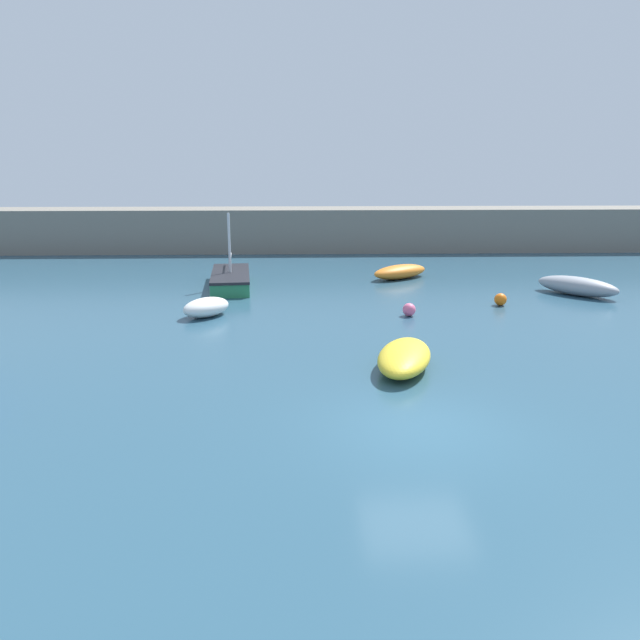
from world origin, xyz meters
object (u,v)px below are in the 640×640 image
object	(u,v)px
sailboat_twin_hulled	(231,279)
rowboat_white_midwater	(404,357)
mooring_buoy_orange	(500,299)
rowboat_blue_near	(577,286)
mooring_buoy_pink	(409,310)
open_tender_yellow	(400,272)
dinghy_near_pier	(206,307)

from	to	relation	value
sailboat_twin_hulled	rowboat_white_midwater	bearing A→B (deg)	22.30
rowboat_white_midwater	mooring_buoy_orange	bearing A→B (deg)	-17.17
rowboat_blue_near	mooring_buoy_pink	xyz separation A→B (m)	(-7.87, -3.44, -0.15)
open_tender_yellow	mooring_buoy_orange	bearing A→B (deg)	84.08
dinghy_near_pier	mooring_buoy_pink	distance (m)	7.59
sailboat_twin_hulled	open_tender_yellow	world-z (taller)	sailboat_twin_hulled
dinghy_near_pier	mooring_buoy_orange	xyz separation A→B (m)	(11.54, 1.42, -0.11)
dinghy_near_pier	rowboat_blue_near	bearing A→B (deg)	144.43
dinghy_near_pier	mooring_buoy_orange	world-z (taller)	dinghy_near_pier
rowboat_blue_near	mooring_buoy_pink	size ratio (longest dim) A/B	6.95
dinghy_near_pier	mooring_buoy_orange	size ratio (longest dim) A/B	4.45
rowboat_white_midwater	mooring_buoy_orange	size ratio (longest dim) A/B	7.07
mooring_buoy_orange	rowboat_white_midwater	bearing A→B (deg)	-123.83
sailboat_twin_hulled	mooring_buoy_orange	size ratio (longest dim) A/B	10.21
rowboat_white_midwater	mooring_buoy_pink	xyz separation A→B (m)	(1.18, 6.06, -0.11)
rowboat_white_midwater	dinghy_near_pier	bearing A→B (deg)	62.44
mooring_buoy_pink	sailboat_twin_hulled	bearing A→B (deg)	142.18
rowboat_white_midwater	mooring_buoy_orange	distance (m)	9.22
dinghy_near_pier	mooring_buoy_pink	xyz separation A→B (m)	(7.58, -0.18, -0.11)
mooring_buoy_pink	mooring_buoy_orange	distance (m)	4.27
dinghy_near_pier	open_tender_yellow	size ratio (longest dim) A/B	0.67
sailboat_twin_hulled	dinghy_near_pier	size ratio (longest dim) A/B	2.29
rowboat_white_midwater	rowboat_blue_near	distance (m)	13.11
dinghy_near_pier	sailboat_twin_hulled	bearing A→B (deg)	-140.91
mooring_buoy_pink	mooring_buoy_orange	bearing A→B (deg)	22.07
open_tender_yellow	mooring_buoy_pink	size ratio (longest dim) A/B	6.72
dinghy_near_pier	mooring_buoy_pink	bearing A→B (deg)	131.17
open_tender_yellow	dinghy_near_pier	bearing A→B (deg)	6.91
mooring_buoy_pink	dinghy_near_pier	bearing A→B (deg)	178.64
sailboat_twin_hulled	mooring_buoy_orange	distance (m)	11.91
open_tender_yellow	mooring_buoy_orange	world-z (taller)	open_tender_yellow
dinghy_near_pier	mooring_buoy_orange	distance (m)	11.63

